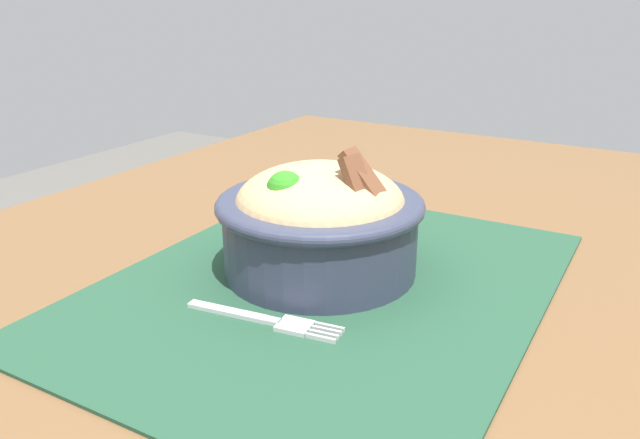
% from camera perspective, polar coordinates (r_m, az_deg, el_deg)
% --- Properties ---
extents(table, '(1.38, 0.91, 0.75)m').
position_cam_1_polar(table, '(0.57, 1.04, -12.98)').
color(table, brown).
rests_on(table, ground_plane).
extents(placemat, '(0.46, 0.37, 0.00)m').
position_cam_1_polar(placemat, '(0.57, 0.62, -5.85)').
color(placemat, '#1E422D').
rests_on(placemat, table).
extents(bowl, '(0.19, 0.19, 0.12)m').
position_cam_1_polar(bowl, '(0.57, -0.01, 0.02)').
color(bowl, '#2D3347').
rests_on(bowl, placemat).
extents(fork, '(0.03, 0.13, 0.00)m').
position_cam_1_polar(fork, '(0.50, -4.56, -9.02)').
color(fork, '#B9B9B9').
rests_on(fork, placemat).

